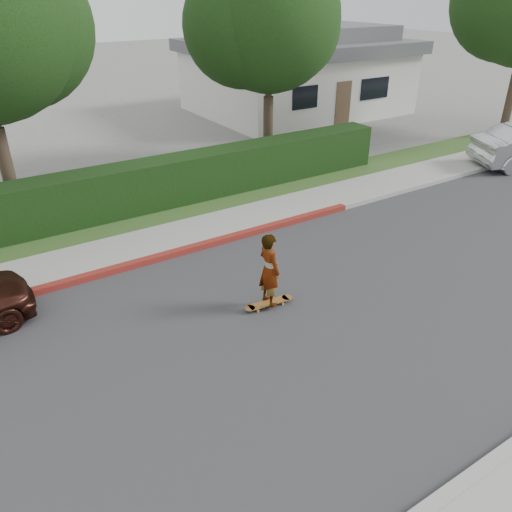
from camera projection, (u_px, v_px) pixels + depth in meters
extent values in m
plane|color=slate|center=(427.00, 276.00, 11.73)|extent=(120.00, 120.00, 0.00)
cube|color=#2D2D30|center=(427.00, 275.00, 11.73)|extent=(60.00, 8.00, 0.01)
cube|color=#9E9E99|center=(318.00, 214.00, 14.73)|extent=(60.00, 0.20, 0.15)
cube|color=maroon|center=(160.00, 257.00, 12.37)|extent=(12.00, 0.21, 0.15)
cube|color=gray|center=(299.00, 205.00, 15.41)|extent=(60.00, 1.60, 0.12)
cube|color=#2D4C1E|center=(270.00, 189.00, 16.60)|extent=(60.00, 1.60, 0.10)
cube|color=black|center=(179.00, 181.00, 15.29)|extent=(15.00, 1.00, 1.50)
cylinder|color=#33261C|center=(9.00, 176.00, 13.84)|extent=(0.36, 0.36, 2.70)
sphere|color=black|center=(10.00, 26.00, 12.71)|extent=(4.16, 4.16, 4.16)
cylinder|color=#33261C|center=(268.00, 131.00, 18.52)|extent=(0.36, 0.36, 2.52)
cylinder|color=#33261C|center=(269.00, 78.00, 17.62)|extent=(0.24, 0.24, 2.10)
sphere|color=black|center=(269.00, 19.00, 16.72)|extent=(4.80, 4.80, 4.80)
sphere|color=black|center=(243.00, 26.00, 16.73)|extent=(4.08, 4.08, 4.08)
sphere|color=black|center=(286.00, 27.00, 17.51)|extent=(3.84, 3.84, 3.84)
cylinder|color=#33261C|center=(509.00, 105.00, 21.79)|extent=(0.36, 0.36, 2.88)
cube|color=beige|center=(296.00, 82.00, 26.67)|extent=(10.00, 8.00, 3.00)
cube|color=#4C4C51|center=(298.00, 46.00, 25.81)|extent=(10.60, 8.60, 0.60)
cube|color=#4C4C51|center=(298.00, 33.00, 25.53)|extent=(8.40, 6.40, 0.80)
cube|color=black|center=(305.00, 98.00, 22.46)|extent=(1.40, 0.06, 1.00)
cube|color=black|center=(375.00, 88.00, 24.49)|extent=(1.80, 0.06, 1.00)
cube|color=brown|center=(343.00, 104.00, 23.81)|extent=(0.90, 0.06, 2.10)
cylinder|color=#B36F31|center=(258.00, 311.00, 10.38)|extent=(0.06, 0.04, 0.06)
cylinder|color=#B36F31|center=(254.00, 307.00, 10.52)|extent=(0.06, 0.04, 0.06)
cylinder|color=#B36F31|center=(283.00, 304.00, 10.62)|extent=(0.06, 0.04, 0.06)
cylinder|color=#B36F31|center=(279.00, 300.00, 10.75)|extent=(0.06, 0.04, 0.06)
cube|color=silver|center=(256.00, 307.00, 10.43)|extent=(0.07, 0.18, 0.02)
cube|color=silver|center=(281.00, 300.00, 10.67)|extent=(0.07, 0.18, 0.02)
cube|color=brown|center=(269.00, 303.00, 10.54)|extent=(0.91, 0.31, 0.02)
cylinder|color=brown|center=(250.00, 308.00, 10.36)|extent=(0.24, 0.24, 0.02)
cylinder|color=brown|center=(287.00, 297.00, 10.72)|extent=(0.24, 0.24, 0.02)
imported|color=white|center=(269.00, 270.00, 10.15)|extent=(0.39, 0.59, 1.60)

